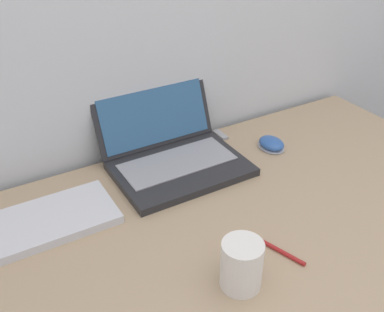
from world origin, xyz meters
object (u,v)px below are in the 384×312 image
external_keyboard (17,231)px  pen (274,247)px  computer_mouse (271,144)px  laptop (171,147)px  usb_stick (220,135)px  drink_cup (242,264)px

external_keyboard → pen: external_keyboard is taller
computer_mouse → external_keyboard: size_ratio=0.20×
laptop → external_keyboard: bearing=-168.1°
external_keyboard → pen: size_ratio=3.04×
laptop → usb_stick: (0.20, 0.05, -0.05)m
external_keyboard → usb_stick: (0.62, 0.14, -0.01)m
usb_stick → laptop: bearing=-164.4°
laptop → usb_stick: laptop is taller
drink_cup → usb_stick: 0.58m
computer_mouse → laptop: bearing=164.7°
external_keyboard → computer_mouse: bearing=1.0°
computer_mouse → pen: computer_mouse is taller
laptop → computer_mouse: laptop is taller
laptop → pen: bearing=-86.3°
drink_cup → usb_stick: drink_cup is taller
drink_cup → computer_mouse: 0.53m
computer_mouse → usb_stick: 0.16m
laptop → external_keyboard: 0.44m
computer_mouse → external_keyboard: bearing=-179.0°
usb_stick → pen: bearing=-110.3°
laptop → drink_cup: size_ratio=3.37×
external_keyboard → drink_cup: bearing=-46.8°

